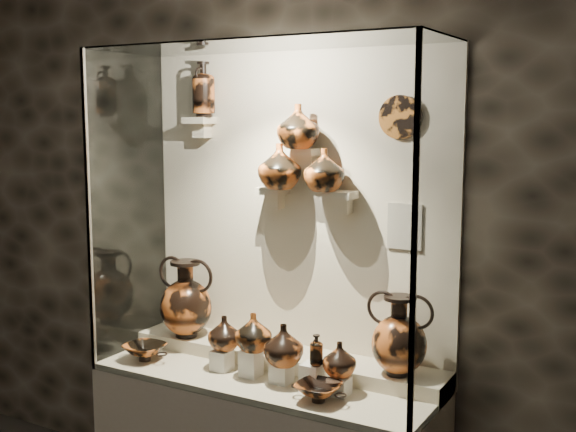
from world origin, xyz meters
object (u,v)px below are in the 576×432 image
object	(u,v)px
jug_e	(340,359)
kylix_right	(319,390)
ovoid_vase_c	(324,170)
jug_b	(254,332)
amphora_right	(399,335)
ovoid_vase_b	(298,126)
lekythos_tall	(204,86)
kylix_left	(145,350)
amphora_left	(186,298)
jug_c	(284,345)
ovoid_vase_a	(280,166)
jug_a	(225,333)
lekythos_small	(317,348)

from	to	relation	value
jug_e	kylix_right	size ratio (longest dim) A/B	0.63
jug_e	ovoid_vase_c	bearing A→B (deg)	125.65
jug_e	jug_b	bearing A→B (deg)	177.12
amphora_right	ovoid_vase_c	distance (m)	0.84
ovoid_vase_b	lekythos_tall	bearing A→B (deg)	-167.08
ovoid_vase_b	ovoid_vase_c	distance (m)	0.25
kylix_left	lekythos_tall	bearing A→B (deg)	60.38
amphora_left	jug_c	bearing A→B (deg)	-19.95
amphora_right	ovoid_vase_a	world-z (taller)	ovoid_vase_a
amphora_right	lekythos_tall	xyz separation A→B (m)	(-1.13, 0.08, 1.14)
kylix_left	ovoid_vase_b	xyz separation A→B (m)	(0.72, 0.32, 1.14)
jug_c	ovoid_vase_c	distance (m)	0.84
jug_e	kylix_left	bearing A→B (deg)	179.78
jug_b	ovoid_vase_a	xyz separation A→B (m)	(0.01, 0.24, 0.78)
ovoid_vase_b	ovoid_vase_c	world-z (taller)	ovoid_vase_b
amphora_left	lekythos_tall	size ratio (longest dim) A/B	1.29
jug_a	kylix_right	world-z (taller)	jug_a
ovoid_vase_c	ovoid_vase_b	bearing A→B (deg)	160.46
amphora_left	ovoid_vase_b	xyz separation A→B (m)	(0.65, 0.06, 0.92)
amphora_right	jug_e	xyz separation A→B (m)	(-0.21, -0.18, -0.10)
jug_b	ovoid_vase_a	size ratio (longest dim) A/B	0.83
lekythos_small	amphora_left	bearing A→B (deg)	147.38
jug_c	ovoid_vase_b	bearing A→B (deg)	128.38
jug_e	ovoid_vase_b	size ratio (longest dim) A/B	0.75
kylix_right	ovoid_vase_c	size ratio (longest dim) A/B	1.24
jug_b	ovoid_vase_b	xyz separation A→B (m)	(0.11, 0.24, 0.97)
ovoid_vase_b	amphora_right	bearing A→B (deg)	11.46
ovoid_vase_a	jug_e	bearing A→B (deg)	-40.31
kylix_left	amphora_right	bearing A→B (deg)	3.99
amphora_left	amphora_right	xyz separation A→B (m)	(1.20, 0.02, -0.02)
jug_a	lekythos_tall	bearing A→B (deg)	140.41
kylix_right	ovoid_vase_c	bearing A→B (deg)	116.73
jug_c	lekythos_small	world-z (taller)	jug_c
lekythos_small	ovoid_vase_a	size ratio (longest dim) A/B	0.73
amphora_right	lekythos_tall	distance (m)	1.61
kylix_right	jug_e	bearing A→B (deg)	76.62
kylix_left	amphora_left	bearing A→B (deg)	66.04
ovoid_vase_a	ovoid_vase_c	size ratio (longest dim) A/B	1.09
jug_e	ovoid_vase_b	distance (m)	1.11
kylix_left	kylix_right	distance (m)	1.02
amphora_left	jug_c	world-z (taller)	amphora_left
amphora_right	ovoid_vase_c	world-z (taller)	ovoid_vase_c
kylix_right	lekythos_tall	bearing A→B (deg)	158.84
amphora_right	lekythos_tall	world-z (taller)	lekythos_tall
jug_a	ovoid_vase_b	distance (m)	1.07
amphora_left	kylix_left	size ratio (longest dim) A/B	1.58
jug_b	lekythos_tall	size ratio (longest dim) A/B	0.58
kylix_left	ovoid_vase_b	world-z (taller)	ovoid_vase_b
jug_b	amphora_left	bearing A→B (deg)	160.97
amphora_left	ovoid_vase_c	xyz separation A→B (m)	(0.79, 0.07, 0.71)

